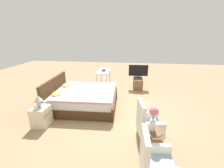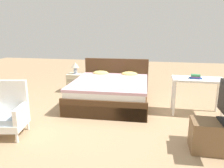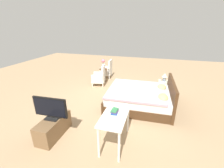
% 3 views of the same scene
% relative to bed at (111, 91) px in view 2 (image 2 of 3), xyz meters
% --- Properties ---
extents(ground_plane, '(16.00, 16.00, 0.00)m').
position_rel_bed_xyz_m(ground_plane, '(-0.04, -0.93, -0.30)').
color(ground_plane, '#A38460').
extents(bed, '(1.85, 2.13, 0.96)m').
position_rel_bed_xyz_m(bed, '(0.00, 0.00, 0.00)').
color(bed, '#472D19').
rests_on(bed, ground_plane).
extents(armchair_by_window_right, '(0.63, 0.63, 0.92)m').
position_rel_bed_xyz_m(armchair_by_window_right, '(-1.38, -1.95, 0.08)').
color(armchair_by_window_right, white).
rests_on(armchair_by_window_right, ground_plane).
extents(nightstand, '(0.44, 0.41, 0.52)m').
position_rel_bed_xyz_m(nightstand, '(-1.18, 0.77, -0.04)').
color(nightstand, beige).
rests_on(nightstand, ground_plane).
extents(table_lamp, '(0.22, 0.22, 0.33)m').
position_rel_bed_xyz_m(table_lamp, '(-1.18, 0.77, 0.44)').
color(table_lamp, '#9EADC6').
rests_on(table_lamp, nightstand).
extents(vanity_desk, '(1.04, 0.52, 0.78)m').
position_rel_bed_xyz_m(vanity_desk, '(1.91, -0.36, 0.36)').
color(vanity_desk, silver).
rests_on(vanity_desk, ground_plane).
extents(book_stack, '(0.24, 0.16, 0.08)m').
position_rel_bed_xyz_m(book_stack, '(1.85, -0.38, 0.52)').
color(book_stack, '#284C8E').
rests_on(book_stack, vanity_desk).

